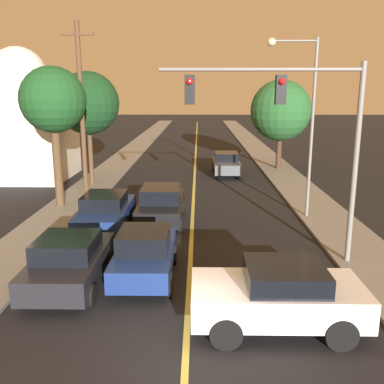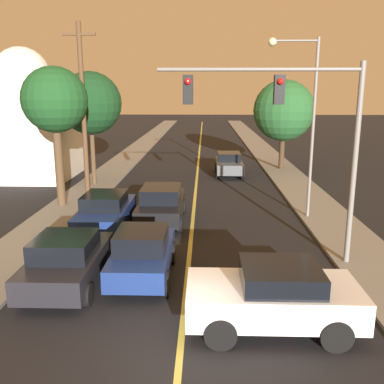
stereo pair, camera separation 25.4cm
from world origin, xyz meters
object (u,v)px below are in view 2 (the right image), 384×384
(car_near_lane_second, at_px, (162,204))
(car_crossing_right, at_px, (274,296))
(streetlamp_right, at_px, (303,106))
(car_far_oncoming, at_px, (229,164))
(traffic_signal_mast, at_px, (293,120))
(tree_left_far, at_px, (55,101))
(car_outer_lane_front, at_px, (67,261))
(car_outer_lane_second, at_px, (106,212))
(domed_building_left, at_px, (26,124))
(tree_left_near, at_px, (90,103))
(car_near_lane_front, at_px, (143,253))
(tree_right_near, at_px, (284,111))
(utility_pole_left, at_px, (83,112))

(car_near_lane_second, relative_size, car_crossing_right, 1.09)
(streetlamp_right, bearing_deg, car_far_oncoming, 103.85)
(car_near_lane_second, bearing_deg, streetlamp_right, 7.47)
(traffic_signal_mast, distance_m, tree_left_far, 12.23)
(car_outer_lane_front, height_order, car_far_oncoming, car_outer_lane_front)
(car_near_lane_second, distance_m, car_outer_lane_second, 2.58)
(car_outer_lane_second, xyz_separation_m, domed_building_left, (-7.79, 11.40, 2.76))
(car_outer_lane_second, height_order, car_far_oncoming, car_outer_lane_second)
(car_far_oncoming, height_order, tree_left_near, tree_left_near)
(tree_left_near, xyz_separation_m, tree_left_far, (-0.38, -5.06, 0.24))
(car_near_lane_second, height_order, car_far_oncoming, car_near_lane_second)
(car_near_lane_front, distance_m, tree_left_near, 14.89)
(streetlamp_right, xyz_separation_m, tree_left_far, (-11.50, 1.62, 0.15))
(car_near_lane_front, height_order, traffic_signal_mast, traffic_signal_mast)
(streetlamp_right, height_order, tree_left_far, streetlamp_right)
(car_near_lane_second, xyz_separation_m, streetlamp_right, (6.19, 0.81, 4.27))
(car_crossing_right, distance_m, traffic_signal_mast, 5.79)
(car_far_oncoming, xyz_separation_m, tree_left_far, (-8.93, -8.84, 4.47))
(traffic_signal_mast, bearing_deg, car_near_lane_second, 135.38)
(car_far_oncoming, distance_m, streetlamp_right, 11.61)
(car_outer_lane_front, bearing_deg, car_crossing_right, -20.66)
(car_far_oncoming, xyz_separation_m, tree_left_near, (-8.55, -3.78, 4.23))
(traffic_signal_mast, xyz_separation_m, tree_left_far, (-9.99, 7.04, 0.42))
(car_outer_lane_second, distance_m, car_crossing_right, 9.31)
(car_near_lane_front, bearing_deg, traffic_signal_mast, 15.51)
(tree_left_far, relative_size, tree_right_near, 1.06)
(car_outer_lane_second, distance_m, streetlamp_right, 9.64)
(car_near_lane_front, bearing_deg, tree_right_near, 68.38)
(car_crossing_right, xyz_separation_m, utility_pole_left, (-7.78, 11.83, 3.86))
(car_near_lane_second, xyz_separation_m, car_outer_lane_second, (-2.17, -1.40, 0.01))
(utility_pole_left, bearing_deg, tree_right_near, 40.70)
(tree_left_far, bearing_deg, car_crossing_right, -51.19)
(car_far_oncoming, bearing_deg, traffic_signal_mast, 93.84)
(tree_left_near, xyz_separation_m, domed_building_left, (-5.02, 2.51, -1.41))
(car_near_lane_second, xyz_separation_m, car_crossing_right, (3.62, -8.69, 0.01))
(car_far_oncoming, bearing_deg, tree_left_far, 44.72)
(car_crossing_right, height_order, tree_right_near, tree_right_near)
(car_near_lane_front, relative_size, tree_right_near, 0.60)
(car_outer_lane_second, bearing_deg, streetlamp_right, 14.79)
(car_crossing_right, xyz_separation_m, traffic_signal_mast, (1.05, 4.08, 3.98))
(tree_left_far, bearing_deg, car_near_lane_second, -24.58)
(car_crossing_right, bearing_deg, car_near_lane_second, 22.65)
(car_near_lane_front, height_order, car_outer_lane_second, car_outer_lane_second)
(car_outer_lane_front, bearing_deg, car_far_oncoming, 71.98)
(car_outer_lane_second, relative_size, car_crossing_right, 1.04)
(car_near_lane_front, height_order, tree_left_near, tree_left_near)
(car_crossing_right, bearing_deg, car_near_lane_front, 52.51)
(car_near_lane_second, relative_size, tree_right_near, 0.71)
(utility_pole_left, distance_m, domed_building_left, 9.05)
(streetlamp_right, distance_m, tree_right_near, 12.54)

